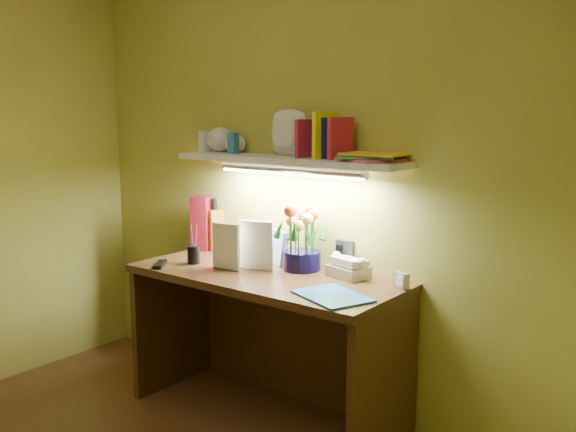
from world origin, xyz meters
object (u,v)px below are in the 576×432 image
object	(u,v)px
flower_bouquet	(302,237)
telephone	(349,266)
desk_clock	(401,280)
desk	(265,346)
whisky_bottle	(215,224)

from	to	relation	value
flower_bouquet	telephone	bearing A→B (deg)	4.56
telephone	desk_clock	xyz separation A→B (m)	(0.29, -0.02, -0.02)
desk_clock	desk	bearing A→B (deg)	-146.30
telephone	whisky_bottle	xyz separation A→B (m)	(-0.94, 0.04, 0.09)
desk_clock	whisky_bottle	xyz separation A→B (m)	(-1.23, 0.06, 0.11)
desk	whisky_bottle	distance (m)	0.82
telephone	whisky_bottle	distance (m)	0.94
desk	whisky_bottle	bearing A→B (deg)	157.27
telephone	flower_bouquet	bearing A→B (deg)	-161.66
desk_clock	whisky_bottle	distance (m)	1.24
flower_bouquet	desk_clock	xyz separation A→B (m)	(0.56, 0.00, -0.13)
desk	desk_clock	xyz separation A→B (m)	(0.65, 0.18, 0.41)
flower_bouquet	whisky_bottle	bearing A→B (deg)	174.52
desk	desk_clock	bearing A→B (deg)	15.23
flower_bouquet	whisky_bottle	world-z (taller)	flower_bouquet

